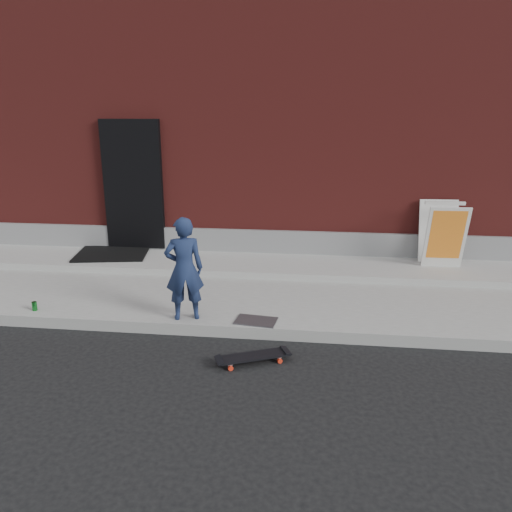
# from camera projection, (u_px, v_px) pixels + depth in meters

# --- Properties ---
(ground) EXTENTS (80.00, 80.00, 0.00)m
(ground) POSITION_uv_depth(u_px,v_px,m) (262.00, 340.00, 6.03)
(ground) COLOR black
(ground) RESTS_ON ground
(sidewalk) EXTENTS (20.00, 3.00, 0.15)m
(sidewalk) POSITION_uv_depth(u_px,v_px,m) (273.00, 291.00, 7.44)
(sidewalk) COLOR gray
(sidewalk) RESTS_ON ground
(apron) EXTENTS (20.00, 1.20, 0.10)m
(apron) POSITION_uv_depth(u_px,v_px,m) (278.00, 265.00, 8.26)
(apron) COLOR gray
(apron) RESTS_ON sidewalk
(building) EXTENTS (20.00, 8.10, 5.00)m
(building) POSITION_uv_depth(u_px,v_px,m) (294.00, 117.00, 11.98)
(building) COLOR maroon
(building) RESTS_ON ground
(child) EXTENTS (0.55, 0.44, 1.30)m
(child) POSITION_uv_depth(u_px,v_px,m) (184.00, 269.00, 6.11)
(child) COLOR #1A274A
(child) RESTS_ON sidewalk
(skateboard) EXTENTS (0.82, 0.51, 0.09)m
(skateboard) POSITION_uv_depth(u_px,v_px,m) (253.00, 357.00, 5.46)
(skateboard) COLOR red
(skateboard) RESTS_ON ground
(pizza_sign) EXTENTS (0.64, 0.75, 1.03)m
(pizza_sign) POSITION_uv_depth(u_px,v_px,m) (442.00, 234.00, 7.97)
(pizza_sign) COLOR silver
(pizza_sign) RESTS_ON apron
(soda_can) EXTENTS (0.07, 0.07, 0.12)m
(soda_can) POSITION_uv_depth(u_px,v_px,m) (35.00, 306.00, 6.51)
(soda_can) COLOR #177727
(soda_can) RESTS_ON sidewalk
(doormat) EXTENTS (1.34, 1.16, 0.03)m
(doormat) POSITION_uv_depth(u_px,v_px,m) (112.00, 253.00, 8.68)
(doormat) COLOR black
(doormat) RESTS_ON apron
(utility_plate) EXTENTS (0.54, 0.38, 0.02)m
(utility_plate) POSITION_uv_depth(u_px,v_px,m) (256.00, 321.00, 6.19)
(utility_plate) COLOR #4E4D52
(utility_plate) RESTS_ON sidewalk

